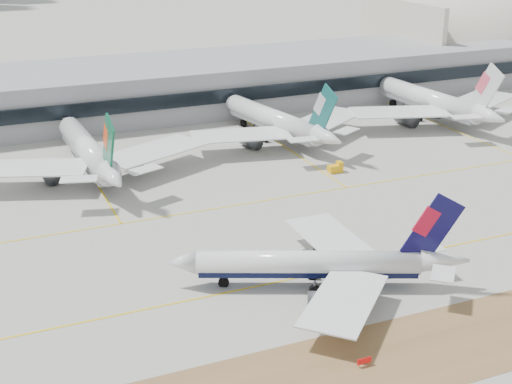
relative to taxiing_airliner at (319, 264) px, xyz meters
name	(u,v)px	position (x,y,z in m)	size (l,w,h in m)	color
ground	(298,263)	(0.66, 9.10, -4.18)	(3000.00, 3000.00, 0.00)	#A5A39B
taxiing_airliner	(319,264)	(0.00, 0.00, 0.00)	(48.93, 41.45, 17.35)	white
widebody_eva	(90,153)	(-24.89, 71.08, 1.35)	(58.36, 57.06, 20.81)	white
widebody_cathay	(277,122)	(28.15, 78.56, 1.23)	(56.20, 55.70, 20.36)	white
widebody_china_air	(432,102)	(80.39, 79.53, 1.63)	(61.17, 60.00, 21.86)	white
terminal	(139,89)	(0.66, 123.94, 3.32)	(280.00, 43.10, 15.00)	gray
hangar	(486,63)	(155.22, 144.10, -4.05)	(91.00, 60.00, 60.00)	beige
hold_sign_left	(364,361)	(-4.79, -22.90, -3.31)	(2.20, 0.15, 1.35)	red
gse_c	(336,168)	(30.65, 49.42, -3.14)	(3.55, 2.00, 2.60)	#F1AC0C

